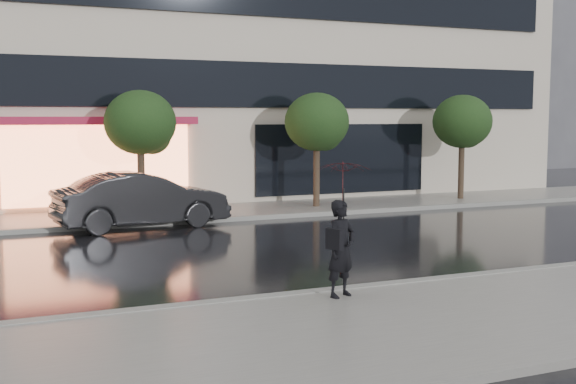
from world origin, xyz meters
TOP-DOWN VIEW (x-y plane):
  - ground at (0.00, 0.00)m, footprint 120.00×120.00m
  - sidewalk_near at (0.00, -3.25)m, footprint 60.00×4.50m
  - sidewalk_far at (0.00, 10.25)m, footprint 60.00×3.50m
  - curb_near at (0.00, -1.00)m, footprint 60.00×0.25m
  - curb_far at (0.00, 8.50)m, footprint 60.00×0.25m
  - bg_building_right at (26.00, 28.00)m, footprint 12.00×12.00m
  - tree_mid_west at (-2.94, 10.03)m, footprint 2.20×2.20m
  - tree_mid_east at (3.06, 10.03)m, footprint 2.20×2.20m
  - tree_far_east at (9.06, 10.03)m, footprint 2.20×2.20m
  - parked_car at (-3.37, 8.22)m, footprint 5.04×2.31m
  - pedestrian_with_umbrella at (-1.99, -1.49)m, footprint 1.19×1.20m

SIDE VIEW (x-z plane):
  - ground at x=0.00m, z-range 0.00..0.00m
  - sidewalk_near at x=0.00m, z-range 0.00..0.12m
  - sidewalk_far at x=0.00m, z-range 0.00..0.12m
  - curb_near at x=0.00m, z-range 0.00..0.14m
  - curb_far at x=0.00m, z-range 0.00..0.14m
  - parked_car at x=-3.37m, z-range 0.00..1.60m
  - pedestrian_with_umbrella at x=-1.99m, z-range 0.47..2.79m
  - tree_mid_west at x=-2.94m, z-range 0.93..4.92m
  - tree_mid_east at x=3.06m, z-range 0.93..4.92m
  - tree_far_east at x=9.06m, z-range 0.93..4.92m
  - bg_building_right at x=26.00m, z-range 0.00..16.00m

